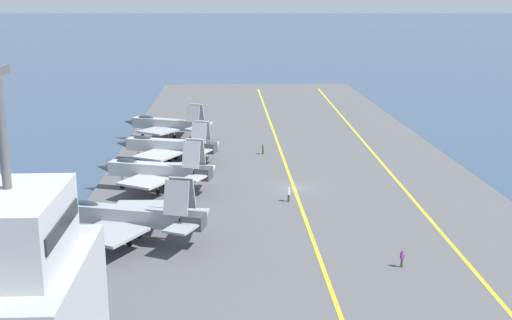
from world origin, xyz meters
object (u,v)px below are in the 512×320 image
at_px(parked_jet_third, 167,146).
at_px(crew_purple_vest, 402,258).
at_px(parked_jet_fourth, 167,124).
at_px(crew_brown_vest, 263,148).
at_px(crew_white_vest, 289,194).
at_px(parked_jet_nearest, 125,215).
at_px(parked_jet_second, 155,170).

distance_m(parked_jet_third, crew_purple_vest, 46.91).
distance_m(parked_jet_fourth, crew_brown_vest, 19.74).
height_order(parked_jet_fourth, crew_white_vest, parked_jet_fourth).
bearing_deg(parked_jet_nearest, crew_white_vest, -55.34).
height_order(parked_jet_nearest, crew_white_vest, parked_jet_nearest).
height_order(parked_jet_third, crew_purple_vest, parked_jet_third).
xyz_separation_m(parked_jet_nearest, crew_white_vest, (12.12, -17.52, -1.80)).
distance_m(parked_jet_nearest, crew_white_vest, 21.38).
bearing_deg(crew_brown_vest, parked_jet_fourth, 53.96).
bearing_deg(parked_jet_fourth, crew_white_vest, -153.78).
relative_size(parked_jet_nearest, crew_purple_vest, 10.48).
bearing_deg(parked_jet_fourth, parked_jet_second, -177.72).
distance_m(parked_jet_nearest, crew_purple_vest, 27.09).
relative_size(parked_jet_third, crew_white_vest, 9.28).
relative_size(crew_purple_vest, crew_brown_vest, 1.00).
bearing_deg(parked_jet_nearest, parked_jet_second, -3.88).
relative_size(crew_white_vest, crew_brown_vest, 1.03).
height_order(crew_white_vest, crew_purple_vest, crew_white_vest).
bearing_deg(parked_jet_fourth, parked_jet_third, -174.94).
relative_size(parked_jet_nearest, parked_jet_second, 1.12).
xyz_separation_m(crew_white_vest, crew_purple_vest, (-19.70, -8.42, -0.03)).
distance_m(parked_jet_second, parked_jet_fourth, 30.69).
bearing_deg(crew_purple_vest, parked_jet_second, 45.04).
bearing_deg(crew_purple_vest, crew_brown_vest, 12.97).
relative_size(parked_jet_second, parked_jet_fourth, 0.97).
bearing_deg(crew_white_vest, parked_jet_second, 72.89).
distance_m(crew_white_vest, crew_brown_vest, 24.19).
bearing_deg(parked_jet_third, crew_purple_vest, -148.32).
height_order(parked_jet_fourth, crew_purple_vest, parked_jet_fourth).
bearing_deg(parked_jet_second, crew_white_vest, -107.11).
xyz_separation_m(parked_jet_second, crew_purple_vest, (-24.74, -24.77, -1.86)).
relative_size(parked_jet_second, crew_white_vest, 9.07).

